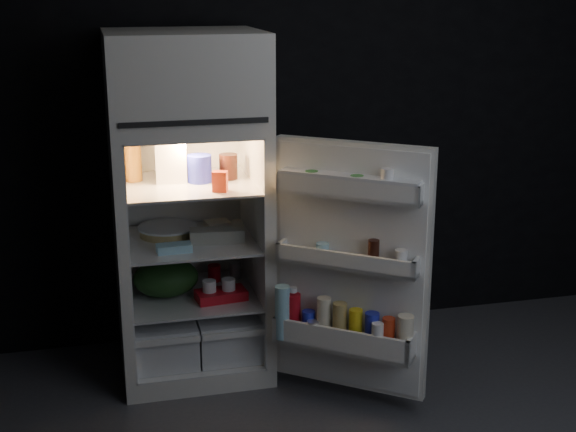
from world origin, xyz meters
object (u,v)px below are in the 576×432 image
object	(u,v)px
refrigerator	(188,195)
yogurt_tray	(221,295)
fridge_door	(349,275)
milk_jug	(171,158)
egg_carton	(217,236)

from	to	relation	value
refrigerator	yogurt_tray	size ratio (longest dim) A/B	6.96
fridge_door	milk_jug	size ratio (longest dim) A/B	5.08
egg_carton	yogurt_tray	world-z (taller)	egg_carton
fridge_door	yogurt_tray	size ratio (longest dim) A/B	4.77
milk_jug	yogurt_tray	xyz separation A→B (m)	(0.21, -0.18, -0.69)
egg_carton	yogurt_tray	distance (m)	0.31
refrigerator	yogurt_tray	distance (m)	0.55
refrigerator	fridge_door	size ratio (longest dim) A/B	1.46
fridge_door	egg_carton	size ratio (longest dim) A/B	4.41
fridge_door	egg_carton	xyz separation A→B (m)	(-0.55, 0.49, 0.08)
yogurt_tray	refrigerator	bearing A→B (deg)	123.49
yogurt_tray	milk_jug	bearing A→B (deg)	131.93
refrigerator	milk_jug	distance (m)	0.21
egg_carton	yogurt_tray	size ratio (longest dim) A/B	1.08
refrigerator	egg_carton	xyz separation A→B (m)	(0.13, -0.12, -0.19)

